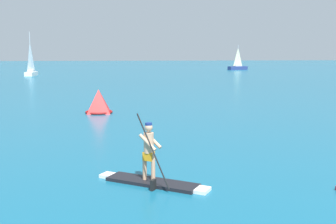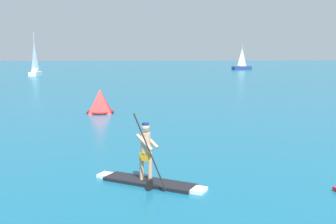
{
  "view_description": "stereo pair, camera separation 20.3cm",
  "coord_description": "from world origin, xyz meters",
  "px_view_note": "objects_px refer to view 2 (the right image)",
  "views": [
    {
      "loc": [
        -9.55,
        -7.63,
        3.36
      ],
      "look_at": [
        -6.85,
        9.01,
        0.95
      ],
      "focal_mm": 42.82,
      "sensor_mm": 36.0,
      "label": 1
    },
    {
      "loc": [
        -9.35,
        -7.66,
        3.36
      ],
      "look_at": [
        -6.85,
        9.01,
        0.95
      ],
      "focal_mm": 42.82,
      "sensor_mm": 36.0,
      "label": 2
    }
  ],
  "objects_px": {
    "paddleboarder_near_left": "(148,171)",
    "race_marker_buoy": "(100,102)",
    "sailboat_right_horizon": "(242,66)",
    "sailboat_left_horizon": "(35,70)"
  },
  "relations": [
    {
      "from": "sailboat_left_horizon",
      "to": "paddleboarder_near_left",
      "type": "bearing_deg",
      "value": -163.68
    },
    {
      "from": "paddleboarder_near_left",
      "to": "sailboat_right_horizon",
      "type": "relative_size",
      "value": 0.51
    },
    {
      "from": "race_marker_buoy",
      "to": "sailboat_right_horizon",
      "type": "height_order",
      "value": "sailboat_right_horizon"
    },
    {
      "from": "paddleboarder_near_left",
      "to": "sailboat_left_horizon",
      "type": "relative_size",
      "value": 0.4
    },
    {
      "from": "sailboat_left_horizon",
      "to": "sailboat_right_horizon",
      "type": "bearing_deg",
      "value": -61.18
    },
    {
      "from": "paddleboarder_near_left",
      "to": "sailboat_right_horizon",
      "type": "height_order",
      "value": "sailboat_right_horizon"
    },
    {
      "from": "paddleboarder_near_left",
      "to": "sailboat_left_horizon",
      "type": "height_order",
      "value": "sailboat_left_horizon"
    },
    {
      "from": "paddleboarder_near_left",
      "to": "race_marker_buoy",
      "type": "bearing_deg",
      "value": 131.5
    },
    {
      "from": "race_marker_buoy",
      "to": "sailboat_right_horizon",
      "type": "distance_m",
      "value": 70.08
    },
    {
      "from": "sailboat_right_horizon",
      "to": "race_marker_buoy",
      "type": "bearing_deg",
      "value": -136.92
    }
  ]
}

